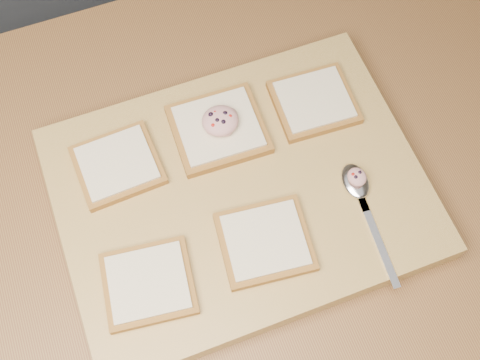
{
  "coord_description": "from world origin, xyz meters",
  "views": [
    {
      "loc": [
        -0.13,
        -0.34,
        1.72
      ],
      "look_at": [
        -0.01,
        -0.02,
        0.97
      ],
      "focal_mm": 45.0,
      "sensor_mm": 36.0,
      "label": 1
    }
  ],
  "objects_px": {
    "cutting_board": "(240,193)",
    "spoon": "(359,190)",
    "bread_far_center": "(218,129)",
    "tuna_salad_dollop": "(220,121)"
  },
  "relations": [
    {
      "from": "tuna_salad_dollop",
      "to": "bread_far_center",
      "type": "bearing_deg",
      "value": 176.86
    },
    {
      "from": "cutting_board",
      "to": "spoon",
      "type": "height_order",
      "value": "spoon"
    },
    {
      "from": "cutting_board",
      "to": "bread_far_center",
      "type": "relative_size",
      "value": 3.8
    },
    {
      "from": "cutting_board",
      "to": "spoon",
      "type": "relative_size",
      "value": 2.72
    },
    {
      "from": "bread_far_center",
      "to": "cutting_board",
      "type": "bearing_deg",
      "value": -91.24
    },
    {
      "from": "bread_far_center",
      "to": "spoon",
      "type": "relative_size",
      "value": 0.72
    },
    {
      "from": "cutting_board",
      "to": "tuna_salad_dollop",
      "type": "height_order",
      "value": "tuna_salad_dollop"
    },
    {
      "from": "cutting_board",
      "to": "spoon",
      "type": "xyz_separation_m",
      "value": [
        0.15,
        -0.06,
        0.03
      ]
    },
    {
      "from": "tuna_salad_dollop",
      "to": "cutting_board",
      "type": "bearing_deg",
      "value": -93.34
    },
    {
      "from": "cutting_board",
      "to": "bread_far_center",
      "type": "distance_m",
      "value": 0.1
    }
  ]
}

